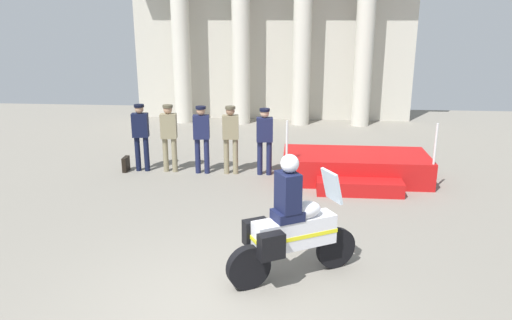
# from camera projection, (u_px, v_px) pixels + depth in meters

# --- Properties ---
(ground_plane) EXTENTS (28.84, 28.84, 0.00)m
(ground_plane) POSITION_uv_depth(u_px,v_px,m) (218.00, 307.00, 6.63)
(ground_plane) COLOR gray
(colonnade_backdrop) EXTENTS (9.88, 1.46, 6.97)m
(colonnade_backdrop) POSITION_uv_depth(u_px,v_px,m) (272.00, 17.00, 17.05)
(colonnade_backdrop) COLOR beige
(colonnade_backdrop) RESTS_ON ground_plane
(reviewing_stand) EXTENTS (3.33, 2.02, 1.52)m
(reviewing_stand) POSITION_uv_depth(u_px,v_px,m) (355.00, 168.00, 11.52)
(reviewing_stand) COLOR #B71414
(reviewing_stand) RESTS_ON ground_plane
(officer_in_row_0) EXTENTS (0.40, 0.26, 1.65)m
(officer_in_row_0) POSITION_uv_depth(u_px,v_px,m) (141.00, 132.00, 12.04)
(officer_in_row_0) COLOR black
(officer_in_row_0) RESTS_ON ground_plane
(officer_in_row_1) EXTENTS (0.40, 0.26, 1.65)m
(officer_in_row_1) POSITION_uv_depth(u_px,v_px,m) (169.00, 133.00, 11.98)
(officer_in_row_1) COLOR #847A5B
(officer_in_row_1) RESTS_ON ground_plane
(officer_in_row_2) EXTENTS (0.40, 0.26, 1.64)m
(officer_in_row_2) POSITION_uv_depth(u_px,v_px,m) (202.00, 134.00, 11.86)
(officer_in_row_2) COLOR #191E42
(officer_in_row_2) RESTS_ON ground_plane
(officer_in_row_3) EXTENTS (0.40, 0.26, 1.65)m
(officer_in_row_3) POSITION_uv_depth(u_px,v_px,m) (231.00, 134.00, 11.82)
(officer_in_row_3) COLOR #847A5B
(officer_in_row_3) RESTS_ON ground_plane
(officer_in_row_4) EXTENTS (0.40, 0.26, 1.61)m
(officer_in_row_4) POSITION_uv_depth(u_px,v_px,m) (265.00, 136.00, 11.75)
(officer_in_row_4) COLOR #191E42
(officer_in_row_4) RESTS_ON ground_plane
(motorcycle_with_rider) EXTENTS (1.88, 1.19, 1.90)m
(motorcycle_with_rider) POSITION_uv_depth(u_px,v_px,m) (290.00, 228.00, 7.13)
(motorcycle_with_rider) COLOR black
(motorcycle_with_rider) RESTS_ON ground_plane
(briefcase_on_ground) EXTENTS (0.10, 0.32, 0.36)m
(briefcase_on_ground) POSITION_uv_depth(u_px,v_px,m) (126.00, 164.00, 12.23)
(briefcase_on_ground) COLOR black
(briefcase_on_ground) RESTS_ON ground_plane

